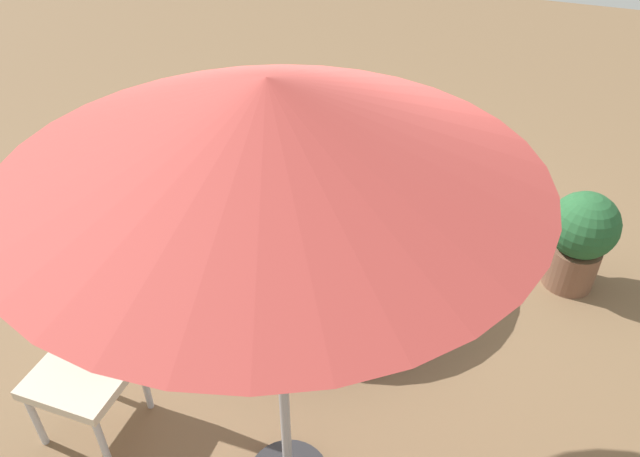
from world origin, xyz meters
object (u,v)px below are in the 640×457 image
throw_pillow_4 (365,248)px  patio_chair (89,347)px  round_bed (320,233)px  planter (580,237)px  throw_pillow_2 (262,239)px  throw_pillow_0 (238,187)px  throw_pillow_1 (233,214)px  patio_umbrella (269,134)px  throw_pillow_3 (310,246)px

throw_pillow_4 → patio_chair: size_ratio=0.46×
round_bed → planter: (-1.84, -0.45, 0.16)m
throw_pillow_2 → planter: 2.29m
round_bed → planter: bearing=-166.2°
throw_pillow_0 → planter: 2.53m
round_bed → throw_pillow_1: 0.75m
patio_umbrella → planter: 3.13m
throw_pillow_4 → patio_umbrella: bearing=91.5°
patio_umbrella → throw_pillow_4: bearing=-88.5°
round_bed → patio_umbrella: size_ratio=0.89×
round_bed → throw_pillow_2: (0.17, 0.62, 0.34)m
throw_pillow_3 → patio_chair: size_ratio=0.56×
patio_chair → planter: (-2.51, -2.25, -0.12)m
throw_pillow_4 → throw_pillow_1: bearing=-1.5°
round_bed → throw_pillow_3: bearing=105.5°
throw_pillow_2 → patio_umbrella: (-0.71, 1.21, 1.52)m
throw_pillow_1 → patio_chair: size_ratio=0.43×
throw_pillow_0 → planter: size_ratio=0.67×
throw_pillow_4 → throw_pillow_0: bearing=-17.3°
round_bed → planter: planter is taller
throw_pillow_1 → patio_chair: (0.19, 1.34, -0.08)m
throw_pillow_1 → throw_pillow_4: (-0.98, 0.03, -0.00)m
throw_pillow_4 → round_bed: bearing=-43.6°
throw_pillow_2 → throw_pillow_3: bearing=-176.5°
throw_pillow_0 → throw_pillow_4: throw_pillow_0 is taller
throw_pillow_2 → throw_pillow_3: size_ratio=0.97×
throw_pillow_0 → throw_pillow_3: bearing=149.0°
throw_pillow_0 → throw_pillow_4: size_ratio=1.17×
throw_pillow_0 → planter: planter is taller
round_bed → throw_pillow_0: bearing=12.5°
throw_pillow_1 → patio_umbrella: (-1.02, 1.38, 1.50)m
patio_chair → patio_umbrella: 1.99m
throw_pillow_2 → throw_pillow_0: bearing=-48.1°
throw_pillow_2 → patio_umbrella: bearing=120.5°
round_bed → patio_chair: size_ratio=2.12×
patio_chair → planter: bearing=-140.4°
round_bed → planter: 1.90m
throw_pillow_3 → round_bed: bearing=-74.5°
round_bed → patio_chair: bearing=69.5°
throw_pillow_3 → throw_pillow_2: bearing=3.5°
throw_pillow_4 → planter: planter is taller
throw_pillow_2 → planter: size_ratio=0.68×
throw_pillow_2 → patio_chair: bearing=67.1°
round_bed → patio_umbrella: 2.66m
throw_pillow_3 → planter: size_ratio=0.70×
patio_chair → patio_umbrella: bearing=176.1°
round_bed → throw_pillow_4: throw_pillow_4 is taller
throw_pillow_1 → throw_pillow_3: 0.66m
round_bed → patio_umbrella: bearing=106.4°
throw_pillow_0 → throw_pillow_4: 1.16m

